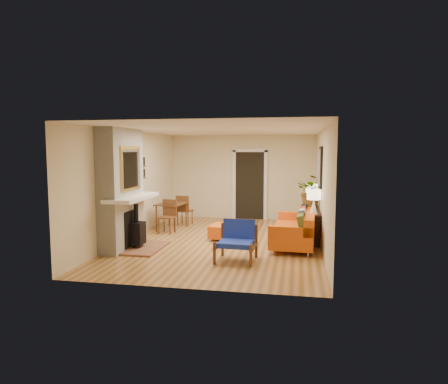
{
  "coord_description": "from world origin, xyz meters",
  "views": [
    {
      "loc": [
        1.72,
        -9.03,
        2.14
      ],
      "look_at": [
        0.0,
        0.2,
        1.15
      ],
      "focal_mm": 32.0,
      "sensor_mm": 36.0,
      "label": 1
    }
  ],
  "objects": [
    {
      "name": "room_shell",
      "position": [
        0.6,
        2.63,
        1.24
      ],
      "size": [
        6.5,
        6.5,
        6.5
      ],
      "color": "tan",
      "rests_on": "ground"
    },
    {
      "name": "fireplace",
      "position": [
        -2.0,
        -1.0,
        1.24
      ],
      "size": [
        1.09,
        1.68,
        2.6
      ],
      "color": "white",
      "rests_on": "ground"
    },
    {
      "name": "sofa",
      "position": [
        1.73,
        -0.03,
        0.37
      ],
      "size": [
        1.03,
        2.16,
        0.83
      ],
      "color": "silver",
      "rests_on": "ground"
    },
    {
      "name": "ottoman",
      "position": [
        0.03,
        0.25,
        0.2
      ],
      "size": [
        0.75,
        0.75,
        0.35
      ],
      "color": "silver",
      "rests_on": "ground"
    },
    {
      "name": "blue_chair",
      "position": [
        0.57,
        -1.46,
        0.42
      ],
      "size": [
        0.78,
        0.77,
        0.78
      ],
      "color": "brown",
      "rests_on": "ground"
    },
    {
      "name": "dining_table",
      "position": [
        -1.58,
        1.26,
        0.57
      ],
      "size": [
        0.8,
        1.63,
        0.86
      ],
      "color": "brown",
      "rests_on": "ground"
    },
    {
      "name": "console_table",
      "position": [
        2.07,
        0.7,
        0.58
      ],
      "size": [
        0.34,
        1.85,
        0.72
      ],
      "color": "black",
      "rests_on": "ground"
    },
    {
      "name": "lamp_near",
      "position": [
        2.07,
        -0.03,
        1.06
      ],
      "size": [
        0.3,
        0.3,
        0.54
      ],
      "color": "white",
      "rests_on": "console_table"
    },
    {
      "name": "lamp_far",
      "position": [
        2.07,
        1.4,
        1.06
      ],
      "size": [
        0.3,
        0.3,
        0.54
      ],
      "color": "white",
      "rests_on": "console_table"
    },
    {
      "name": "houseplant",
      "position": [
        2.06,
        1.0,
        1.13
      ],
      "size": [
        0.75,
        0.66,
        0.81
      ],
      "primitive_type": "imported",
      "rotation": [
        0.0,
        0.0,
        0.04
      ],
      "color": "#1E5919",
      "rests_on": "console_table"
    }
  ]
}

